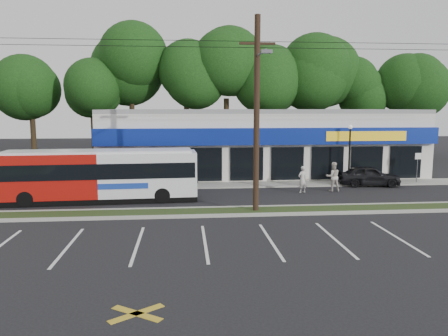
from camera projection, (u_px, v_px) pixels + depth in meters
ground at (199, 218)px, 21.61m from camera, size 120.00×120.00×0.00m
grass_strip at (198, 212)px, 22.59m from camera, size 40.00×1.60×0.12m
curb_south at (199, 216)px, 21.75m from camera, size 40.00×0.25×0.14m
curb_north at (198, 208)px, 23.43m from camera, size 40.00×0.25×0.14m
sidewalk at (265, 184)px, 30.94m from camera, size 32.00×2.20×0.10m
strip_mall at (257, 140)px, 37.45m from camera, size 25.00×12.55×5.30m
utility_pole at (254, 108)px, 22.05m from camera, size 50.00×2.77×10.00m
lamp_post at (350, 147)px, 30.92m from camera, size 0.30×0.30×4.25m
sign_post at (418, 162)px, 31.30m from camera, size 0.45×0.10×2.23m
tree_line at (228, 80)px, 46.48m from camera, size 46.76×6.76×11.83m
metrobus at (100, 174)px, 25.33m from camera, size 11.28×2.93×3.01m
car_dark at (369, 176)px, 30.54m from camera, size 4.41×2.25×1.44m
pedestrian_a at (302, 179)px, 28.03m from camera, size 0.75×0.65×1.74m
pedestrian_b at (333, 177)px, 28.56m from camera, size 0.95×0.75×1.92m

